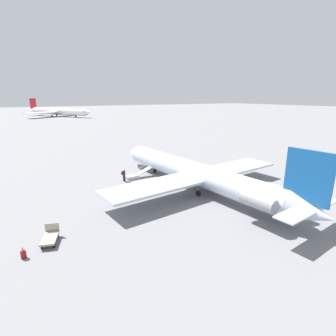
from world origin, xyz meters
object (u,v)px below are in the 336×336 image
(airplane_main, at_px, (197,174))
(boarding_stairs, at_px, (135,176))
(luggage_cart, at_px, (50,237))
(passenger, at_px, (124,174))
(suitcase, at_px, (23,254))
(airplane_far_center, at_px, (58,111))

(airplane_main, xyz_separation_m, boarding_stairs, (8.47, 4.80, -1.80))
(luggage_cart, bearing_deg, passenger, -23.84)
(boarding_stairs, bearing_deg, passenger, -172.53)
(luggage_cart, distance_m, suitcase, 2.42)
(boarding_stairs, distance_m, suitcase, 20.07)
(airplane_main, height_order, boarding_stairs, airplane_main)
(passenger, relative_size, luggage_cart, 0.71)
(airplane_far_center, distance_m, boarding_stairs, 131.32)
(airplane_main, xyz_separation_m, luggage_cart, (-3.80, 17.53, -1.72))
(boarding_stairs, xyz_separation_m, suitcase, (-13.64, 14.72, -0.05))
(boarding_stairs, height_order, luggage_cart, boarding_stairs)
(passenger, bearing_deg, airplane_main, -56.48)
(luggage_cart, xyz_separation_m, suitcase, (-1.37, 1.99, -0.13))
(airplane_far_center, relative_size, luggage_cart, 18.01)
(airplane_far_center, bearing_deg, suitcase, -41.80)
(airplane_far_center, bearing_deg, luggage_cart, -41.11)
(airplane_far_center, relative_size, passenger, 25.23)
(airplane_far_center, bearing_deg, passenger, -37.19)
(luggage_cart, bearing_deg, boarding_stairs, -27.16)
(passenger, xyz_separation_m, suitcase, (-13.22, 12.94, -0.67))
(airplane_far_center, distance_m, passenger, 131.86)
(passenger, height_order, suitcase, passenger)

